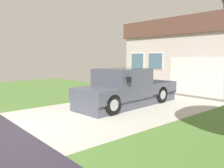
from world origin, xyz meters
TOP-DOWN VIEW (x-y plane):
  - pickup_truck at (-0.37, 4.67)m, footprint 2.28×5.46m
  - person_with_hat at (-1.98, 4.25)m, footprint 0.47×0.41m
  - handbag at (-2.17, 3.94)m, footprint 0.29×0.22m
  - house_with_garage at (-0.26, 13.12)m, footprint 10.43×7.11m

SIDE VIEW (x-z plane):
  - handbag at x=-2.17m, z-range -0.08..0.34m
  - pickup_truck at x=-0.37m, z-range -0.09..1.61m
  - person_with_hat at x=-1.98m, z-range 0.10..1.74m
  - house_with_garage at x=-0.26m, z-range 0.03..4.63m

